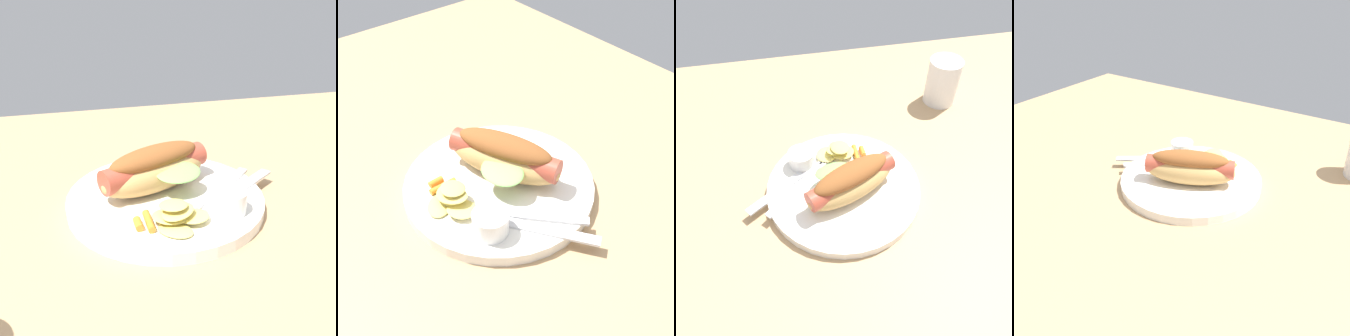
{
  "view_description": "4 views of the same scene",
  "coord_description": "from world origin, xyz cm",
  "views": [
    {
      "loc": [
        14.08,
        44.19,
        26.76
      ],
      "look_at": [
        2.86,
        2.03,
        6.26
      ],
      "focal_mm": 43.03,
      "sensor_mm": 36.0,
      "label": 1
    },
    {
      "loc": [
        -32.12,
        27.59,
        43.08
      ],
      "look_at": [
        0.92,
        0.23,
        5.35
      ],
      "focal_mm": 48.89,
      "sensor_mm": 36.0,
      "label": 2
    },
    {
      "loc": [
        -4.81,
        -36.41,
        47.17
      ],
      "look_at": [
        3.1,
        1.49,
        4.21
      ],
      "focal_mm": 37.98,
      "sensor_mm": 36.0,
      "label": 3
    },
    {
      "loc": [
        36.24,
        -52.7,
        38.1
      ],
      "look_at": [
        1.82,
        -1.62,
        3.86
      ],
      "focal_mm": 42.9,
      "sensor_mm": 36.0,
      "label": 4
    }
  ],
  "objects": [
    {
      "name": "chips_pile",
      "position": [
        3.06,
        7.25,
        2.69
      ],
      "size": [
        7.76,
        6.69,
        2.69
      ],
      "color": "#DCC964",
      "rests_on": "plate"
    },
    {
      "name": "ground_plane",
      "position": [
        0.0,
        0.0,
        -0.9
      ],
      "size": [
        120.0,
        90.0,
        1.8
      ],
      "primitive_type": "cube",
      "color": "tan"
    },
    {
      "name": "plate",
      "position": [
        2.69,
        0.36,
        0.8
      ],
      "size": [
        25.25,
        25.25,
        1.6
      ],
      "primitive_type": "cylinder",
      "color": "white",
      "rests_on": "ground_plane"
    },
    {
      "name": "knife",
      "position": [
        -7.01,
        1.52,
        1.78
      ],
      "size": [
        12.67,
        9.26,
        0.36
      ],
      "primitive_type": "cube",
      "rotation": [
        0.0,
        0.0,
        0.6
      ],
      "color": "silver",
      "rests_on": "plate"
    },
    {
      "name": "fork",
      "position": [
        -4.86,
        1.05,
        1.8
      ],
      "size": [
        11.53,
        10.72,
        0.4
      ],
      "rotation": [
        0.0,
        0.0,
        0.74
      ],
      "color": "silver",
      "rests_on": "plate"
    },
    {
      "name": "drinking_cup",
      "position": [
        27.81,
        20.42,
        4.77
      ],
      "size": [
        6.62,
        6.62,
        9.53
      ],
      "primitive_type": "cylinder",
      "color": "white",
      "rests_on": "ground_plane"
    },
    {
      "name": "carrot_garnish",
      "position": [
        6.74,
        6.53,
        2.04
      ],
      "size": [
        2.2,
        3.8,
        0.92
      ],
      "color": "orange",
      "rests_on": "plate"
    },
    {
      "name": "sauce_ramekin",
      "position": [
        -3.4,
        6.15,
        3.05
      ],
      "size": [
        4.37,
        4.37,
        2.89
      ],
      "primitive_type": "cylinder",
      "color": "white",
      "rests_on": "plate"
    },
    {
      "name": "hot_dog",
      "position": [
        3.54,
        -1.69,
        4.61
      ],
      "size": [
        16.68,
        11.41,
        6.02
      ],
      "rotation": [
        0.0,
        0.0,
        0.41
      ],
      "color": "tan",
      "rests_on": "plate"
    }
  ]
}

